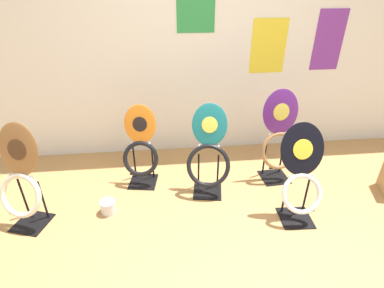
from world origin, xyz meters
TOP-DOWN VIEW (x-y plane):
  - ground_plane at (0.00, 0.00)m, footprint 14.00×14.00m
  - wall_back at (0.00, 1.98)m, footprint 8.00×0.07m
  - toilet_seat_display_woodgrain at (-1.59, 0.79)m, footprint 0.45×0.39m
  - toilet_seat_display_orange_sun at (-0.64, 1.29)m, footprint 0.39×0.33m
  - toilet_seat_display_teal_sax at (0.02, 1.08)m, footprint 0.46×0.42m
  - toilet_seat_display_purple_note at (0.77, 1.23)m, footprint 0.40×0.30m
  - toilet_seat_display_jazz_black at (0.75, 0.62)m, footprint 0.39×0.38m
  - paint_can at (-0.94, 0.84)m, footprint 0.14×0.14m

SIDE VIEW (x-z plane):
  - ground_plane at x=0.00m, z-range 0.00..0.00m
  - paint_can at x=-0.94m, z-range 0.00..0.14m
  - toilet_seat_display_orange_sun at x=-0.64m, z-range -0.05..0.79m
  - toilet_seat_display_jazz_black at x=0.75m, z-range -0.03..0.84m
  - toilet_seat_display_teal_sax at x=0.02m, z-range -0.03..0.86m
  - toilet_seat_display_woodgrain at x=-1.59m, z-range -0.02..0.91m
  - toilet_seat_display_purple_note at x=0.77m, z-range -0.01..0.96m
  - wall_back at x=0.00m, z-range 0.00..2.60m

